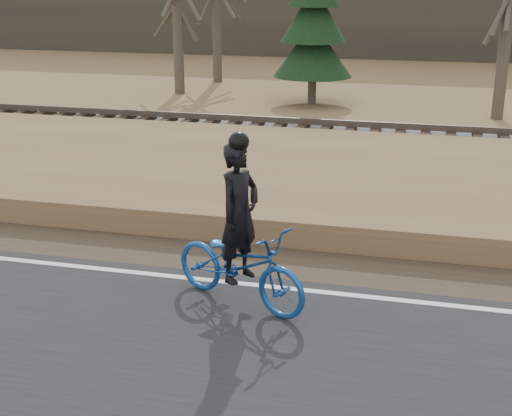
# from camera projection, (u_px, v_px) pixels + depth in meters

# --- Properties ---
(cyclist) EXTENTS (2.19, 1.50, 2.31)m
(cyclist) POSITION_uv_depth(u_px,v_px,m) (240.00, 252.00, 9.21)
(cyclist) COLOR #154591
(cyclist) RESTS_ON road
(bare_tree_far_left) EXTENTS (0.36, 0.36, 6.43)m
(bare_tree_far_left) POSITION_uv_depth(u_px,v_px,m) (177.00, 2.00, 24.88)
(bare_tree_far_left) COLOR brown
(bare_tree_far_left) RESTS_ON ground
(conifer) EXTENTS (2.60, 2.60, 6.04)m
(conifer) POSITION_uv_depth(u_px,v_px,m) (314.00, 16.00, 23.03)
(conifer) COLOR brown
(conifer) RESTS_ON ground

